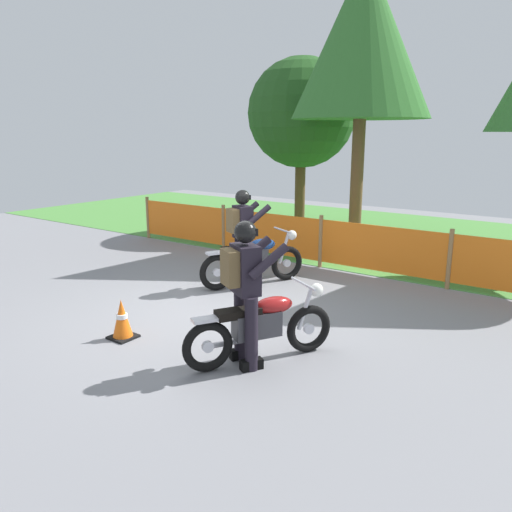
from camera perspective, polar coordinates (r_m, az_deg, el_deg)
The scene contains 10 objects.
ground at distance 7.58m, azimuth -4.86°, elevation -6.58°, with size 24.00×24.00×0.02m, color gray.
grass_verge at distance 13.56m, azimuth 14.97°, elevation 2.19°, with size 24.00×7.60×0.01m, color #4C8C3D.
barrier_fence at distance 10.05m, azimuth 7.34°, elevation 1.74°, with size 10.02×0.08×1.05m.
tree_leftmost at distance 13.83m, azimuth 5.18°, elevation 15.79°, with size 2.86×2.86×4.56m.
tree_near_left at distance 11.69m, azimuth 12.08°, elevation 22.98°, with size 2.98×2.98×6.22m.
motorcycle_lead at distance 8.82m, azimuth -0.27°, elevation -0.39°, with size 1.05×1.83×0.95m.
motorcycle_trailing at distance 5.91m, azimuth 0.61°, elevation -7.93°, with size 1.05×1.69×0.90m.
rider_lead at distance 8.62m, azimuth -1.56°, elevation 2.61°, with size 0.70×0.78×1.69m.
rider_trailing at distance 5.65m, azimuth -1.27°, elevation -3.38°, with size 0.71×0.79×1.69m.
traffic_cone at distance 6.82m, azimuth -14.94°, elevation -6.94°, with size 0.32×0.32×0.53m.
Camera 1 is at (4.65, -5.38, 2.62)m, focal length 35.31 mm.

